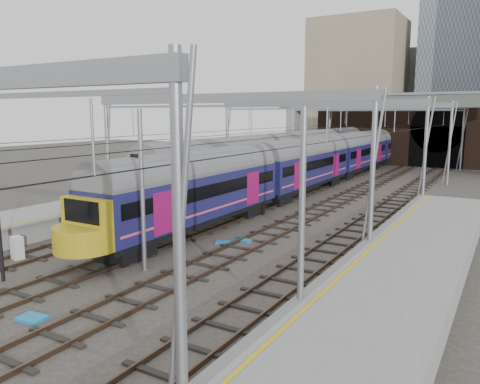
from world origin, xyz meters
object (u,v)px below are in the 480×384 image
Objects in this scene: train_main at (335,157)px; signal_near_centre at (137,192)px; train_second at (302,154)px; relay_cabinet at (17,248)px.

signal_near_centre is (0.15, -28.86, 0.63)m from train_main.
train_second is (-4.00, 1.19, 0.11)m from train_main.
signal_near_centre is at bearing 50.83° from relay_cabinet.
signal_near_centre is at bearing -89.71° from train_main.
train_main is 32.69m from relay_cabinet.
signal_near_centre is 4.50× the size of relay_cabinet.
signal_near_centre is (4.15, -30.06, 0.52)m from train_second.
train_second reaches higher than signal_near_centre.
signal_near_centre is at bearing -82.14° from train_second.
train_main is 13.03× the size of signal_near_centre.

